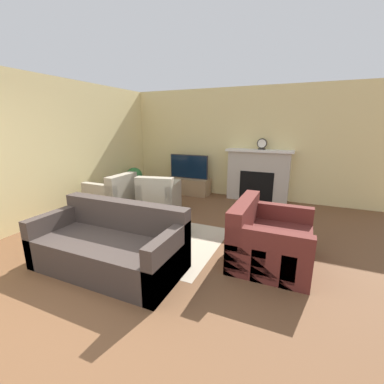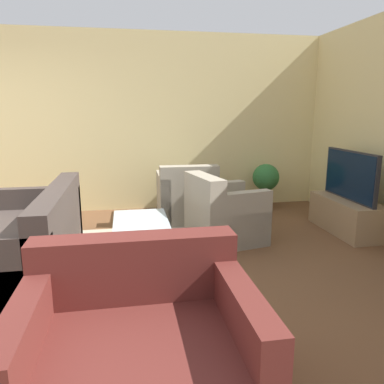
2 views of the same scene
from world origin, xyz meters
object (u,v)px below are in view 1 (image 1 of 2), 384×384
at_px(tv, 189,167).
at_px(mantel_clock, 262,144).
at_px(armchair_by_window, 113,197).
at_px(potted_plant, 134,178).
at_px(armchair_accent, 159,199).
at_px(couch_loveseat, 268,241).
at_px(coffee_table, 153,213).
at_px(couch_sectional, 111,246).

relative_size(tv, mantel_clock, 4.04).
xyz_separation_m(armchair_by_window, potted_plant, (-0.40, 1.35, 0.14)).
height_order(tv, armchair_accent, tv).
height_order(couch_loveseat, coffee_table, couch_loveseat).
relative_size(armchair_by_window, armchair_accent, 0.90).
height_order(tv, mantel_clock, mantel_clock).
bearing_deg(couch_sectional, tv, 98.86).
bearing_deg(couch_loveseat, tv, 41.60).
height_order(coffee_table, potted_plant, potted_plant).
height_order(armchair_accent, mantel_clock, mantel_clock).
height_order(couch_sectional, coffee_table, couch_sectional).
distance_m(couch_loveseat, armchair_accent, 2.62).
xyz_separation_m(tv, couch_sectional, (0.59, -3.75, -0.46)).
bearing_deg(armchair_by_window, armchair_accent, 106.97).
relative_size(tv, armchair_by_window, 1.26).
distance_m(couch_sectional, mantel_clock, 4.24).
xyz_separation_m(couch_sectional, mantel_clock, (1.24, 3.90, 1.09)).
distance_m(couch_sectional, potted_plant, 3.69).
relative_size(couch_loveseat, mantel_clock, 4.64).
distance_m(couch_sectional, armchair_accent, 2.16).
height_order(couch_sectional, armchair_accent, same).
height_order(armchair_by_window, coffee_table, armchair_by_window).
xyz_separation_m(coffee_table, potted_plant, (-1.86, 2.05, 0.07)).
relative_size(armchair_accent, mantel_clock, 3.55).
relative_size(tv, couch_loveseat, 0.87).
distance_m(tv, mantel_clock, 1.94).
relative_size(couch_sectional, coffee_table, 1.67).
bearing_deg(couch_sectional, potted_plant, 121.22).
bearing_deg(armchair_by_window, mantel_clock, 128.23).
height_order(tv, armchair_by_window, tv).
xyz_separation_m(armchair_accent, coffee_table, (0.46, -0.99, 0.07)).
relative_size(tv, couch_sectional, 0.55).
bearing_deg(coffee_table, armchair_accent, 115.16).
bearing_deg(coffee_table, couch_loveseat, -3.04).
bearing_deg(armchair_accent, tv, -100.04).
bearing_deg(armchair_accent, mantel_clock, -146.55).
relative_size(couch_sectional, couch_loveseat, 1.59).
bearing_deg(couch_loveseat, potted_plant, 60.28).
bearing_deg(mantel_clock, armchair_accent, -134.23).
bearing_deg(armchair_by_window, tv, 155.56).
xyz_separation_m(couch_sectional, potted_plant, (-1.91, 3.16, 0.15)).
relative_size(armchair_accent, potted_plant, 1.30).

